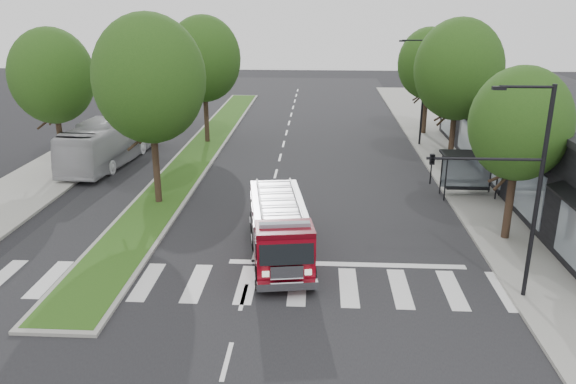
% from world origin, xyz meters
% --- Properties ---
extents(ground, '(140.00, 140.00, 0.00)m').
position_xyz_m(ground, '(0.00, 0.00, 0.00)').
color(ground, black).
rests_on(ground, ground).
extents(sidewalk_right, '(5.00, 80.00, 0.15)m').
position_xyz_m(sidewalk_right, '(12.50, 10.00, 0.07)').
color(sidewalk_right, gray).
rests_on(sidewalk_right, ground).
extents(sidewalk_left, '(5.00, 80.00, 0.15)m').
position_xyz_m(sidewalk_left, '(-14.50, 10.00, 0.07)').
color(sidewalk_left, gray).
rests_on(sidewalk_left, ground).
extents(median, '(3.00, 50.00, 0.15)m').
position_xyz_m(median, '(-6.00, 18.00, 0.08)').
color(median, gray).
rests_on(median, ground).
extents(storefront_row, '(8.00, 30.00, 5.00)m').
position_xyz_m(storefront_row, '(17.00, 10.00, 2.50)').
color(storefront_row, black).
rests_on(storefront_row, ground).
extents(bus_shelter, '(3.20, 1.60, 2.61)m').
position_xyz_m(bus_shelter, '(11.20, 8.15, 2.04)').
color(bus_shelter, black).
rests_on(bus_shelter, ground).
extents(tree_right_near, '(4.40, 4.40, 8.05)m').
position_xyz_m(tree_right_near, '(11.50, 2.00, 5.51)').
color(tree_right_near, black).
rests_on(tree_right_near, ground).
extents(tree_right_mid, '(5.60, 5.60, 9.72)m').
position_xyz_m(tree_right_mid, '(11.50, 14.00, 6.49)').
color(tree_right_mid, black).
rests_on(tree_right_mid, ground).
extents(tree_right_far, '(5.00, 5.00, 8.73)m').
position_xyz_m(tree_right_far, '(11.50, 24.00, 5.84)').
color(tree_right_far, black).
rests_on(tree_right_far, ground).
extents(tree_median_near, '(5.80, 5.80, 10.16)m').
position_xyz_m(tree_median_near, '(-6.00, 6.00, 6.81)').
color(tree_median_near, black).
rests_on(tree_median_near, ground).
extents(tree_median_far, '(5.60, 5.60, 9.72)m').
position_xyz_m(tree_median_far, '(-6.00, 20.00, 6.49)').
color(tree_median_far, black).
rests_on(tree_median_far, ground).
extents(tree_left_mid, '(5.20, 5.20, 9.16)m').
position_xyz_m(tree_left_mid, '(-14.00, 12.00, 6.16)').
color(tree_left_mid, black).
rests_on(tree_left_mid, ground).
extents(streetlight_right_near, '(4.08, 0.22, 8.00)m').
position_xyz_m(streetlight_right_near, '(9.61, -3.50, 4.67)').
color(streetlight_right_near, black).
rests_on(streetlight_right_near, ground).
extents(streetlight_right_far, '(2.11, 0.20, 8.00)m').
position_xyz_m(streetlight_right_far, '(10.35, 20.00, 4.48)').
color(streetlight_right_far, black).
rests_on(streetlight_right_far, ground).
extents(fire_engine, '(3.37, 7.87, 2.64)m').
position_xyz_m(fire_engine, '(1.10, -0.31, 1.27)').
color(fire_engine, '#55040D').
rests_on(fire_engine, ground).
extents(city_bus, '(3.57, 11.50, 3.15)m').
position_xyz_m(city_bus, '(-11.46, 14.27, 1.58)').
color(city_bus, '#B5B5BA').
rests_on(city_bus, ground).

